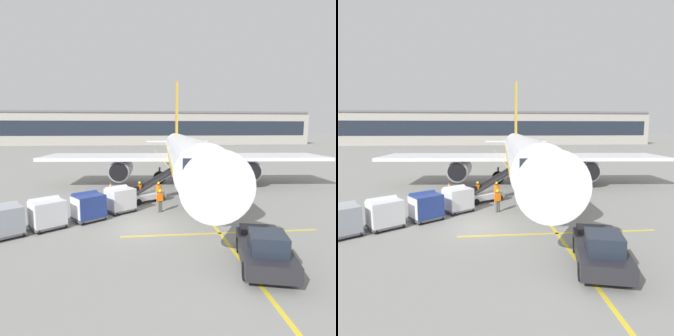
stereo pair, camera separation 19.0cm
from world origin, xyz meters
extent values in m
plane|color=gray|center=(0.00, 0.00, 0.00)|extent=(600.00, 600.00, 0.00)
cylinder|color=white|center=(4.78, 13.01, 3.65)|extent=(6.00, 30.50, 3.56)
cube|color=gold|center=(4.78, 13.01, 3.65)|extent=(5.94, 29.29, 0.43)
cone|color=white|center=(3.40, -3.87, 3.65)|extent=(3.66, 3.82, 3.38)
cone|color=white|center=(6.23, 30.95, 3.92)|extent=(3.48, 5.92, 3.03)
cube|color=white|center=(-3.05, 14.40, 3.12)|extent=(14.84, 7.21, 0.36)
cylinder|color=#93969E|center=(-2.01, 13.71, 1.83)|extent=(2.52, 4.11, 2.21)
cylinder|color=black|center=(-2.17, 11.70, 1.83)|extent=(1.88, 0.27, 1.88)
cube|color=white|center=(12.72, 13.12, 3.12)|extent=(14.84, 7.21, 0.36)
cylinder|color=#93969E|center=(11.58, 12.61, 1.83)|extent=(2.52, 4.11, 2.21)
cylinder|color=black|center=(11.42, 10.59, 1.83)|extent=(1.88, 0.27, 1.88)
cube|color=gold|center=(6.12, 29.53, 8.91)|extent=(0.57, 3.65, 9.09)
cube|color=white|center=(6.10, 29.25, 4.18)|extent=(9.95, 3.21, 0.20)
cube|color=#1E2633|center=(3.61, -1.39, 4.18)|extent=(2.61, 1.80, 0.78)
cylinder|color=#47474C|center=(4.04, 3.95, 1.29)|extent=(0.22, 0.22, 1.16)
sphere|color=black|center=(4.04, 3.95, 0.71)|extent=(1.42, 1.42, 1.42)
cylinder|color=#47474C|center=(2.24, 14.73, 1.29)|extent=(0.22, 0.22, 1.16)
sphere|color=black|center=(2.24, 14.73, 0.71)|extent=(1.42, 1.42, 1.42)
cylinder|color=#47474C|center=(7.56, 14.30, 1.29)|extent=(0.22, 0.22, 1.16)
sphere|color=black|center=(7.56, 14.30, 0.71)|extent=(1.42, 1.42, 1.42)
cube|color=silver|center=(0.42, 6.64, 0.50)|extent=(3.73, 3.16, 0.44)
cube|color=black|center=(-0.57, 6.45, 1.07)|extent=(0.81, 0.79, 0.70)
cylinder|color=#333338|center=(0.01, 6.81, 1.12)|extent=(0.08, 0.08, 0.80)
cube|color=silver|center=(1.46, 7.29, 1.67)|extent=(4.63, 3.36, 2.05)
cube|color=black|center=(1.46, 7.29, 1.76)|extent=(4.44, 3.17, 1.90)
cube|color=#333338|center=(1.69, 6.92, 1.79)|extent=(4.13, 2.62, 2.08)
cube|color=#333338|center=(1.23, 7.67, 1.79)|extent=(4.13, 2.62, 2.08)
cylinder|color=black|center=(1.82, 6.65, 0.28)|extent=(0.58, 0.47, 0.56)
cylinder|color=black|center=(1.03, 7.89, 0.28)|extent=(0.58, 0.47, 0.56)
cylinder|color=black|center=(-0.20, 5.38, 0.28)|extent=(0.58, 0.47, 0.56)
cylinder|color=black|center=(-0.98, 6.63, 0.28)|extent=(0.58, 0.47, 0.56)
cube|color=#515156|center=(-1.50, 3.68, 0.21)|extent=(2.56, 2.47, 0.12)
cylinder|color=#4C4C51|center=(-2.59, 2.88, 0.20)|extent=(0.61, 0.47, 0.07)
cube|color=silver|center=(-1.50, 3.68, 1.02)|extent=(2.42, 2.33, 1.50)
cube|color=silver|center=(-1.74, 4.01, 1.54)|extent=(1.98, 1.75, 0.74)
cube|color=silver|center=(-2.28, 3.11, 1.02)|extent=(0.87, 1.18, 1.38)
sphere|color=black|center=(-2.54, 3.75, 0.15)|extent=(0.30, 0.30, 0.30)
sphere|color=black|center=(-1.74, 2.65, 0.15)|extent=(0.30, 0.30, 0.30)
sphere|color=black|center=(-1.25, 4.70, 0.15)|extent=(0.30, 0.30, 0.30)
sphere|color=black|center=(-0.45, 3.60, 0.15)|extent=(0.30, 0.30, 0.30)
cube|color=#515156|center=(-3.50, 1.84, 0.21)|extent=(2.56, 2.47, 0.12)
cylinder|color=#4C4C51|center=(-4.59, 1.05, 0.20)|extent=(0.61, 0.47, 0.07)
cube|color=navy|center=(-3.50, 1.84, 1.02)|extent=(2.42, 2.33, 1.50)
cube|color=navy|center=(-3.74, 2.18, 1.54)|extent=(1.98, 1.75, 0.74)
cube|color=silver|center=(-4.28, 1.27, 1.02)|extent=(0.87, 1.18, 1.38)
sphere|color=black|center=(-4.54, 1.92, 0.15)|extent=(0.30, 0.30, 0.30)
sphere|color=black|center=(-3.74, 0.82, 0.15)|extent=(0.30, 0.30, 0.30)
sphere|color=black|center=(-3.25, 2.86, 0.15)|extent=(0.30, 0.30, 0.30)
sphere|color=black|center=(-2.45, 1.76, 0.15)|extent=(0.30, 0.30, 0.30)
cube|color=#515156|center=(-5.75, 0.46, 0.21)|extent=(2.56, 2.47, 0.12)
cylinder|color=#4C4C51|center=(-6.84, -0.34, 0.20)|extent=(0.61, 0.47, 0.07)
cube|color=silver|center=(-5.75, 0.46, 1.02)|extent=(2.42, 2.33, 1.50)
cube|color=silver|center=(-6.00, 0.79, 1.54)|extent=(1.98, 1.75, 0.74)
cube|color=silver|center=(-6.53, -0.11, 1.02)|extent=(0.87, 1.18, 1.38)
sphere|color=black|center=(-6.80, 0.54, 0.15)|extent=(0.30, 0.30, 0.30)
sphere|color=black|center=(-6.00, -0.56, 0.15)|extent=(0.30, 0.30, 0.30)
sphere|color=black|center=(-5.51, 1.48, 0.15)|extent=(0.30, 0.30, 0.30)
sphere|color=black|center=(-4.71, 0.38, 0.15)|extent=(0.30, 0.30, 0.30)
cube|color=#515156|center=(-7.80, -0.82, 0.21)|extent=(2.56, 2.47, 0.12)
cube|color=#9EA3AD|center=(-7.80, -0.82, 1.02)|extent=(2.42, 2.33, 1.50)
cube|color=#9EA3AD|center=(-8.05, -0.48, 1.54)|extent=(1.98, 1.75, 0.74)
sphere|color=black|center=(-7.56, 0.20, 0.15)|extent=(0.30, 0.30, 0.30)
sphere|color=black|center=(-6.76, -0.90, 0.15)|extent=(0.30, 0.30, 0.30)
cube|color=#232328|center=(5.46, -5.68, 0.68)|extent=(3.12, 4.78, 0.70)
cube|color=#1E2633|center=(5.27, -6.42, 1.43)|extent=(1.80, 1.85, 0.80)
cube|color=#28282D|center=(5.87, -4.08, 1.15)|extent=(1.97, 1.38, 0.24)
cylinder|color=black|center=(6.69, -4.58, 0.38)|extent=(0.46, 0.81, 0.76)
cylinder|color=black|center=(4.90, -4.13, 0.38)|extent=(0.46, 0.81, 0.76)
cylinder|color=black|center=(6.02, -7.22, 0.38)|extent=(0.46, 0.81, 0.76)
cylinder|color=black|center=(4.23, -6.77, 0.38)|extent=(0.46, 0.81, 0.76)
cylinder|color=#333847|center=(1.49, 6.44, 0.43)|extent=(0.15, 0.15, 0.86)
cylinder|color=#333847|center=(1.62, 6.32, 0.43)|extent=(0.15, 0.15, 0.86)
cube|color=orange|center=(1.56, 6.38, 1.15)|extent=(0.44, 0.43, 0.58)
cube|color=white|center=(1.64, 6.47, 1.15)|extent=(0.26, 0.24, 0.08)
sphere|color=brown|center=(1.56, 6.38, 1.56)|extent=(0.21, 0.21, 0.21)
sphere|color=yellow|center=(1.56, 6.38, 1.63)|extent=(0.23, 0.23, 0.23)
cylinder|color=orange|center=(1.38, 6.54, 1.10)|extent=(0.09, 0.09, 0.56)
cylinder|color=orange|center=(1.73, 6.22, 1.10)|extent=(0.09, 0.09, 0.56)
cylinder|color=#333847|center=(-0.07, 6.76, 0.43)|extent=(0.15, 0.15, 0.86)
cylinder|color=#333847|center=(-0.02, 6.59, 0.43)|extent=(0.15, 0.15, 0.86)
cube|color=orange|center=(-0.04, 6.68, 1.15)|extent=(0.34, 0.43, 0.58)
cube|color=white|center=(0.08, 6.71, 1.15)|extent=(0.11, 0.33, 0.08)
sphere|color=brown|center=(-0.04, 6.68, 1.56)|extent=(0.21, 0.21, 0.21)
sphere|color=yellow|center=(-0.04, 6.68, 1.63)|extent=(0.23, 0.23, 0.23)
cylinder|color=orange|center=(-0.11, 6.91, 1.10)|extent=(0.09, 0.09, 0.56)
cylinder|color=orange|center=(0.03, 6.45, 1.10)|extent=(0.09, 0.09, 0.56)
cylinder|color=#514C42|center=(1.36, 3.28, 0.43)|extent=(0.15, 0.15, 0.86)
cylinder|color=#514C42|center=(1.53, 3.34, 0.43)|extent=(0.15, 0.15, 0.86)
cube|color=orange|center=(1.44, 3.31, 1.15)|extent=(0.44, 0.35, 0.58)
cube|color=white|center=(1.40, 3.43, 1.15)|extent=(0.33, 0.12, 0.08)
sphere|color=#9E7051|center=(1.44, 3.31, 1.56)|extent=(0.21, 0.21, 0.21)
sphere|color=yellow|center=(1.44, 3.31, 1.63)|extent=(0.23, 0.23, 0.23)
cylinder|color=orange|center=(1.22, 3.24, 1.10)|extent=(0.09, 0.09, 0.56)
cylinder|color=orange|center=(1.67, 3.39, 1.10)|extent=(0.09, 0.09, 0.56)
cube|color=black|center=(-3.02, 12.21, 0.03)|extent=(0.61, 0.61, 0.05)
cone|color=orange|center=(-3.02, 12.21, 0.37)|extent=(0.49, 0.49, 0.64)
cylinder|color=white|center=(-3.02, 12.21, 0.40)|extent=(0.27, 0.27, 0.08)
cube|color=yellow|center=(4.66, 13.01, 0.00)|extent=(0.20, 110.00, 0.01)
cube|color=yellow|center=(4.78, -1.43, 0.00)|extent=(12.00, 0.20, 0.01)
cube|color=#A8A399|center=(0.96, 102.16, 6.16)|extent=(134.85, 16.97, 12.33)
cube|color=#1E2633|center=(0.96, 93.63, 6.47)|extent=(130.81, 0.10, 5.55)
cube|color=slate|center=(0.96, 100.47, 12.68)|extent=(133.50, 14.42, 0.70)
camera|label=1|loc=(-0.09, -17.50, 6.16)|focal=30.79mm
camera|label=2|loc=(0.10, -17.52, 6.16)|focal=30.79mm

